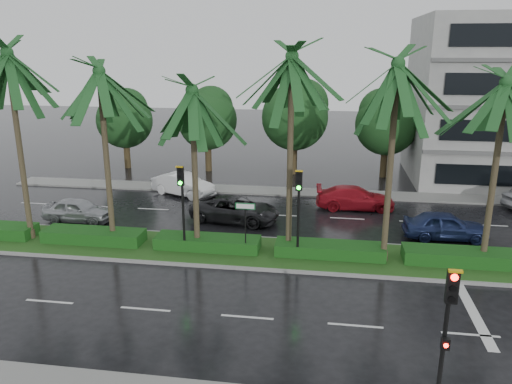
# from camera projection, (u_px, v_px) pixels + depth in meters

# --- Properties ---
(ground) EXTENTS (120.00, 120.00, 0.00)m
(ground) POSITION_uv_depth(u_px,v_px,m) (265.00, 263.00, 23.48)
(ground) COLOR black
(ground) RESTS_ON ground
(far_sidewalk) EXTENTS (40.00, 2.00, 0.12)m
(far_sidewalk) POSITION_uv_depth(u_px,v_px,m) (287.00, 192.00, 34.86)
(far_sidewalk) COLOR gray
(far_sidewalk) RESTS_ON ground
(median) EXTENTS (36.00, 4.00, 0.15)m
(median) POSITION_uv_depth(u_px,v_px,m) (267.00, 253.00, 24.41)
(median) COLOR gray
(median) RESTS_ON ground
(hedge) EXTENTS (35.20, 1.40, 0.60)m
(hedge) POSITION_uv_depth(u_px,v_px,m) (268.00, 246.00, 24.30)
(hedge) COLOR #124013
(hedge) RESTS_ON median
(lane_markings) EXTENTS (34.00, 13.06, 0.01)m
(lane_markings) POSITION_uv_depth(u_px,v_px,m) (330.00, 271.00, 22.63)
(lane_markings) COLOR silver
(lane_markings) RESTS_ON ground
(palm_row) EXTENTS (26.30, 4.20, 10.19)m
(palm_row) POSITION_uv_depth(u_px,v_px,m) (241.00, 84.00, 22.35)
(palm_row) COLOR #3C3322
(palm_row) RESTS_ON median
(signal_near) EXTENTS (0.34, 0.45, 4.36)m
(signal_near) POSITION_uv_depth(u_px,v_px,m) (445.00, 336.00, 13.00)
(signal_near) COLOR black
(signal_near) RESTS_ON near_sidewalk
(signal_median_left) EXTENTS (0.34, 0.42, 4.36)m
(signal_median_left) POSITION_uv_depth(u_px,v_px,m) (182.00, 196.00, 23.50)
(signal_median_left) COLOR black
(signal_median_left) RESTS_ON median
(signal_median_right) EXTENTS (0.34, 0.42, 4.36)m
(signal_median_right) POSITION_uv_depth(u_px,v_px,m) (299.00, 202.00, 22.71)
(signal_median_right) COLOR black
(signal_median_right) RESTS_ON median
(street_sign) EXTENTS (0.95, 0.09, 2.60)m
(street_sign) POSITION_uv_depth(u_px,v_px,m) (245.00, 216.00, 23.49)
(street_sign) COLOR black
(street_sign) RESTS_ON median
(bg_trees) EXTENTS (32.68, 5.19, 7.49)m
(bg_trees) POSITION_uv_depth(u_px,v_px,m) (299.00, 118.00, 38.89)
(bg_trees) COLOR #362C18
(bg_trees) RESTS_ON ground
(car_silver) EXTENTS (1.74, 4.08, 1.37)m
(car_silver) POSITION_uv_depth(u_px,v_px,m) (78.00, 210.00, 28.91)
(car_silver) COLOR #A2A4A9
(car_silver) RESTS_ON ground
(car_white) EXTENTS (3.32, 4.81, 1.50)m
(car_white) POSITION_uv_depth(u_px,v_px,m) (183.00, 185.00, 34.05)
(car_white) COLOR white
(car_white) RESTS_ON ground
(car_darkgrey) EXTENTS (3.22, 5.49, 1.43)m
(car_darkgrey) POSITION_uv_depth(u_px,v_px,m) (235.00, 209.00, 28.96)
(car_darkgrey) COLOR black
(car_darkgrey) RESTS_ON ground
(car_red) EXTENTS (2.22, 4.96, 1.41)m
(car_red) POSITION_uv_depth(u_px,v_px,m) (355.00, 198.00, 31.22)
(car_red) COLOR #A7121E
(car_red) RESTS_ON ground
(car_blue) EXTENTS (1.86, 4.36, 1.47)m
(car_blue) POSITION_uv_depth(u_px,v_px,m) (445.00, 226.00, 26.23)
(car_blue) COLOR navy
(car_blue) RESTS_ON ground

